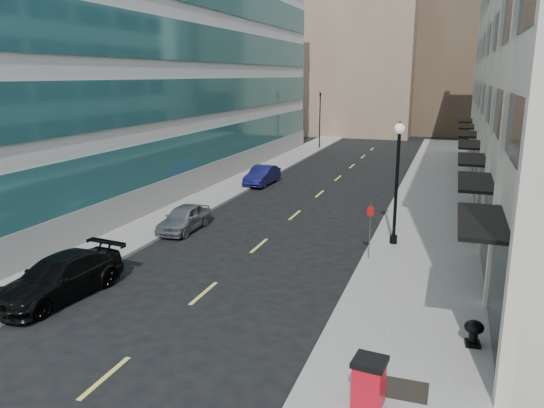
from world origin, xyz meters
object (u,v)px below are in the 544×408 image
Objects in this scene: car_black_pickup at (59,277)px; urn_planter at (474,331)px; car_blue_sedan at (262,175)px; lamppost at (397,173)px; car_silver_sedan at (184,218)px; traffic_signal at (320,96)px; sign_post at (370,223)px; trash_bin at (369,381)px.

car_black_pickup reaches higher than urn_planter.
urn_planter is (14.20, -20.88, -0.06)m from car_blue_sedan.
car_silver_sedan is at bearing -175.23° from lamppost.
traffic_signal is at bearing 93.61° from car_blue_sedan.
sign_post is (10.10, -14.22, 1.06)m from car_blue_sedan.
sign_post reaches higher than trash_bin.
trash_bin reaches higher than car_blue_sedan.
traffic_signal is 8.87× the size of urn_planter.
trash_bin is at bearing -86.24° from lamppost.
sign_post is at bearing -72.65° from traffic_signal.
lamppost is (-0.87, 13.19, 2.73)m from trash_bin.
car_silver_sedan reaches higher than urn_planter.
car_blue_sedan is 3.34× the size of trash_bin.
lamppost reaches higher than trash_bin.
urn_planter is at bearing -41.26° from sign_post.
trash_bin reaches higher than car_silver_sedan.
traffic_signal reaches higher than car_silver_sedan.
lamppost is at bearing 109.87° from urn_planter.
car_black_pickup reaches higher than car_blue_sedan.
lamppost is at bearing 4.14° from car_silver_sedan.
sign_post is at bearing -10.21° from car_silver_sedan.
car_silver_sedan is at bearing -88.41° from traffic_signal.
car_black_pickup reaches higher than trash_bin.
trash_bin is 10.80m from sign_post.
car_silver_sedan is 11.08m from lamppost.
car_silver_sedan is at bearing 139.59° from trash_bin.
urn_planter is (4.10, -6.66, -1.12)m from sign_post.
trash_bin is at bearing -63.08° from car_blue_sedan.
lamppost is at bearing 100.21° from trash_bin.
car_blue_sedan is 17.47m from sign_post.
sign_post is at bearing -52.97° from car_blue_sedan.
car_silver_sedan is (0.91, -32.89, -5.04)m from traffic_signal.
sign_post is at bearing 43.68° from car_black_pickup.
car_black_pickup is 12.58m from sign_post.
lamppost reaches higher than car_silver_sedan.
trash_bin reaches higher than urn_planter.
trash_bin is at bearing -64.14° from sign_post.
lamppost is 2.32× the size of sign_post.
car_silver_sedan is 16.86m from trash_bin.
car_blue_sedan reaches higher than urn_planter.
trash_bin is at bearing -121.83° from urn_planter.
traffic_signal reaches higher than lamppost.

